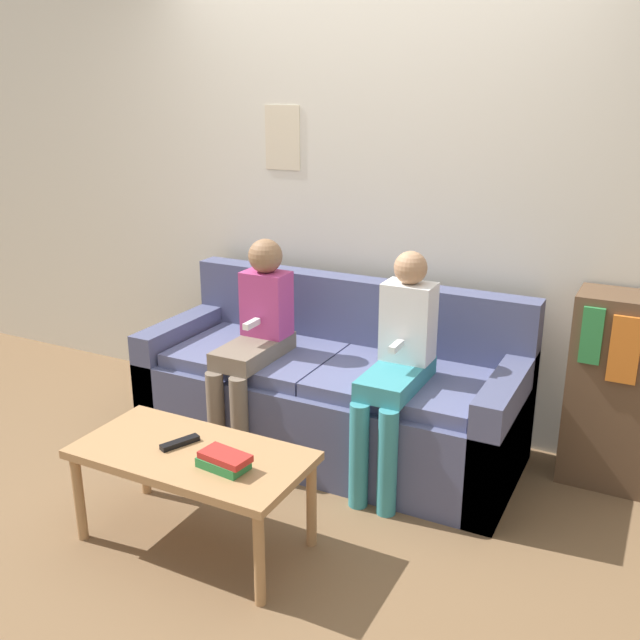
{
  "coord_description": "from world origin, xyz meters",
  "views": [
    {
      "loc": [
        1.53,
        -2.59,
        1.86
      ],
      "look_at": [
        0.0,
        0.38,
        0.76
      ],
      "focal_mm": 40.0,
      "sensor_mm": 36.0,
      "label": 1
    }
  ],
  "objects_px": {
    "couch": "(332,395)",
    "person_right": "(397,362)",
    "tv_remote": "(180,443)",
    "person_left": "(254,335)",
    "coffee_table": "(192,462)",
    "bookshelf": "(620,391)"
  },
  "relations": [
    {
      "from": "person_left",
      "to": "person_right",
      "type": "distance_m",
      "value": 0.79
    },
    {
      "from": "tv_remote",
      "to": "bookshelf",
      "type": "relative_size",
      "value": 0.18
    },
    {
      "from": "person_left",
      "to": "bookshelf",
      "type": "xyz_separation_m",
      "value": [
        1.73,
        0.49,
        -0.16
      ]
    },
    {
      "from": "person_right",
      "to": "tv_remote",
      "type": "distance_m",
      "value": 1.06
    },
    {
      "from": "couch",
      "to": "person_right",
      "type": "height_order",
      "value": "person_right"
    },
    {
      "from": "person_right",
      "to": "person_left",
      "type": "bearing_deg",
      "value": 179.94
    },
    {
      "from": "person_left",
      "to": "tv_remote",
      "type": "relative_size",
      "value": 6.52
    },
    {
      "from": "person_left",
      "to": "tv_remote",
      "type": "bearing_deg",
      "value": -80.15
    },
    {
      "from": "couch",
      "to": "person_right",
      "type": "bearing_deg",
      "value": -23.85
    },
    {
      "from": "couch",
      "to": "person_right",
      "type": "xyz_separation_m",
      "value": [
        0.44,
        -0.19,
        0.33
      ]
    },
    {
      "from": "person_left",
      "to": "bookshelf",
      "type": "distance_m",
      "value": 1.81
    },
    {
      "from": "coffee_table",
      "to": "tv_remote",
      "type": "bearing_deg",
      "value": 164.33
    },
    {
      "from": "person_right",
      "to": "tv_remote",
      "type": "xyz_separation_m",
      "value": [
        -0.65,
        -0.82,
        -0.19
      ]
    },
    {
      "from": "tv_remote",
      "to": "coffee_table",
      "type": "bearing_deg",
      "value": 8.02
    },
    {
      "from": "couch",
      "to": "bookshelf",
      "type": "height_order",
      "value": "bookshelf"
    },
    {
      "from": "couch",
      "to": "coffee_table",
      "type": "xyz_separation_m",
      "value": [
        -0.14,
        -1.03,
        0.08
      ]
    },
    {
      "from": "coffee_table",
      "to": "bookshelf",
      "type": "bearing_deg",
      "value": 41.32
    },
    {
      "from": "couch",
      "to": "person_left",
      "type": "xyz_separation_m",
      "value": [
        -0.35,
        -0.19,
        0.34
      ]
    },
    {
      "from": "coffee_table",
      "to": "bookshelf",
      "type": "height_order",
      "value": "bookshelf"
    },
    {
      "from": "coffee_table",
      "to": "person_left",
      "type": "height_order",
      "value": "person_left"
    },
    {
      "from": "couch",
      "to": "coffee_table",
      "type": "distance_m",
      "value": 1.04
    },
    {
      "from": "coffee_table",
      "to": "couch",
      "type": "bearing_deg",
      "value": 82.51
    }
  ]
}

